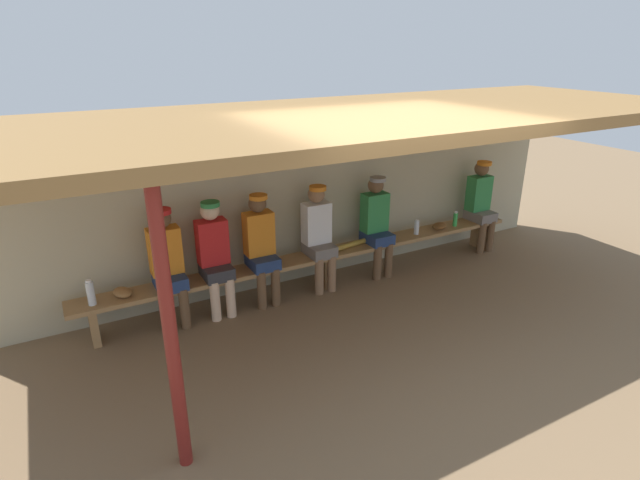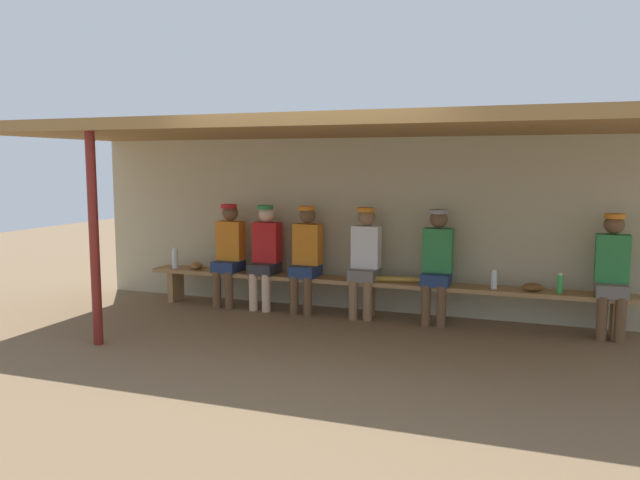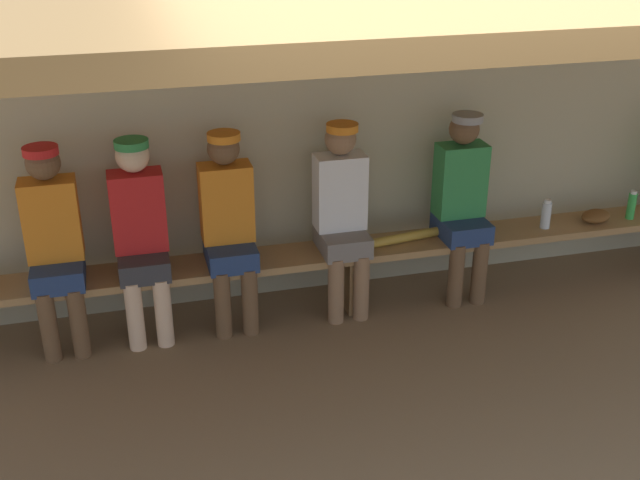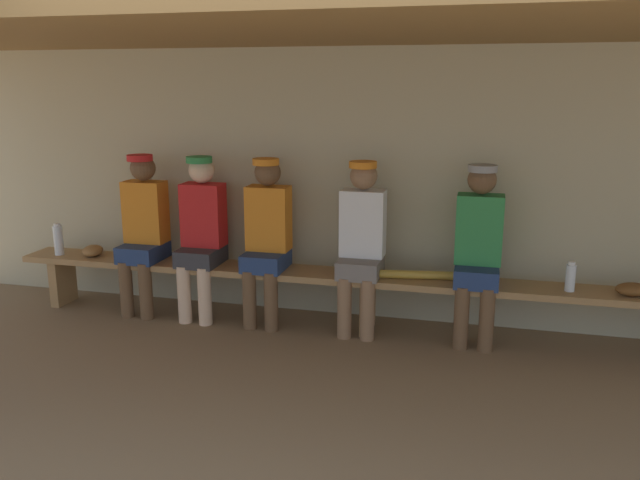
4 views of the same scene
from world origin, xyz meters
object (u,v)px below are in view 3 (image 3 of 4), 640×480
object	(u,v)px
water_bottle_blue	(632,205)
baseball_bat	(408,237)
player_in_white	(228,222)
bench	(350,257)
player_shirtless_tan	(54,240)
water_bottle_clear	(546,215)
player_with_sunglasses	(462,198)
player_in_blue	(140,231)
baseball_glove_worn	(596,216)
player_middle	(342,210)

from	to	relation	value
water_bottle_blue	baseball_bat	distance (m)	1.76
player_in_white	water_bottle_blue	distance (m)	3.01
bench	player_in_white	distance (m)	0.91
player_shirtless_tan	water_bottle_blue	distance (m)	4.11
player_in_white	water_bottle_blue	bearing A→B (deg)	-0.84
player_shirtless_tan	water_bottle_clear	world-z (taller)	player_shirtless_tan
player_with_sunglasses	player_in_white	distance (m)	1.65
player_in_blue	player_with_sunglasses	bearing A→B (deg)	0.00
baseball_glove_worn	player_with_sunglasses	bearing A→B (deg)	-18.96
water_bottle_blue	baseball_bat	world-z (taller)	water_bottle_blue
player_with_sunglasses	water_bottle_blue	world-z (taller)	player_with_sunglasses
player_in_white	water_bottle_clear	distance (m)	2.31
player_in_white	baseball_glove_worn	distance (m)	2.73
water_bottle_clear	baseball_glove_worn	distance (m)	0.42
baseball_glove_worn	baseball_bat	xyz separation A→B (m)	(-1.47, 0.03, -0.01)
water_bottle_blue	water_bottle_clear	world-z (taller)	water_bottle_blue
baseball_bat	player_middle	bearing A→B (deg)	170.85
bench	player_with_sunglasses	xyz separation A→B (m)	(0.82, 0.00, 0.36)
player_in_white	baseball_glove_worn	xyz separation A→B (m)	(2.72, -0.03, -0.24)
water_bottle_blue	baseball_bat	xyz separation A→B (m)	(-1.75, 0.04, -0.07)
player_in_blue	player_middle	bearing A→B (deg)	0.00
player_in_white	baseball_bat	bearing A→B (deg)	-0.16
player_shirtless_tan	water_bottle_blue	size ratio (longest dim) A/B	6.05
player_middle	player_in_blue	distance (m)	1.34
player_middle	player_in_white	distance (m)	0.77
player_in_blue	baseball_glove_worn	size ratio (longest dim) A/B	5.60
bench	player_shirtless_tan	bearing A→B (deg)	179.89
water_bottle_blue	baseball_bat	bearing A→B (deg)	178.68
player_shirtless_tan	bench	bearing A→B (deg)	-0.11
player_with_sunglasses	player_in_blue	distance (m)	2.22
player_in_white	baseball_bat	size ratio (longest dim) A/B	1.76
player_in_blue	baseball_glove_worn	bearing A→B (deg)	-0.59
water_bottle_blue	baseball_glove_worn	size ratio (longest dim) A/B	0.93
player_in_white	water_bottle_clear	xyz separation A→B (m)	(2.31, -0.04, -0.18)
player_middle	water_bottle_clear	world-z (taller)	player_middle
bench	player_with_sunglasses	distance (m)	0.90
player_shirtless_tan	player_with_sunglasses	bearing A→B (deg)	0.00
player_middle	player_shirtless_tan	distance (m)	1.86
player_in_blue	water_bottle_clear	xyz separation A→B (m)	(2.87, -0.04, -0.18)
player_with_sunglasses	baseball_glove_worn	xyz separation A→B (m)	(1.07, -0.03, -0.24)
bench	water_bottle_blue	distance (m)	2.19
bench	baseball_glove_worn	xyz separation A→B (m)	(1.89, -0.03, 0.12)
player_in_white	baseball_bat	distance (m)	1.28
player_shirtless_tan	baseball_glove_worn	world-z (taller)	player_shirtless_tan
player_with_sunglasses	water_bottle_blue	size ratio (longest dim) A/B	6.05
water_bottle_clear	player_in_white	bearing A→B (deg)	179.11
player_shirtless_tan	baseball_glove_worn	distance (m)	3.82
bench	water_bottle_clear	size ratio (longest dim) A/B	27.46
player_shirtless_tan	player_middle	bearing A→B (deg)	0.00
player_with_sunglasses	baseball_bat	distance (m)	0.47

